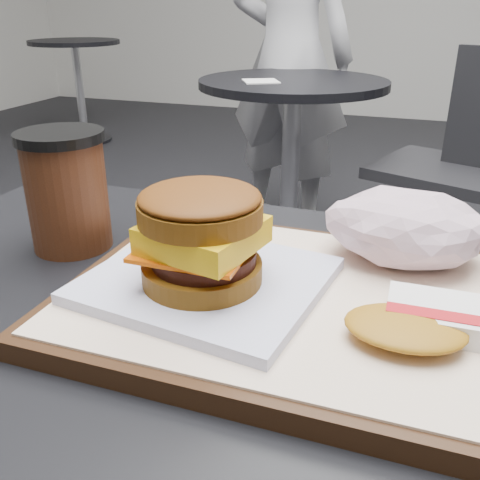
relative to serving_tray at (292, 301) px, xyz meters
name	(u,v)px	position (x,y,z in m)	size (l,w,h in m)	color
serving_tray	(292,301)	(0.00, 0.00, 0.00)	(0.38, 0.28, 0.02)	black
breakfast_sandwich	(203,247)	(-0.07, -0.02, 0.05)	(0.21, 0.19, 0.09)	white
hash_brown	(430,322)	(0.11, -0.03, 0.02)	(0.12, 0.09, 0.02)	white
crumpled_wrapper	(406,227)	(0.08, 0.10, 0.04)	(0.15, 0.11, 0.06)	silver
coffee_cup	(67,189)	(-0.26, 0.05, 0.05)	(0.09, 0.09, 0.13)	#3E1D0F
neighbor_table	(291,133)	(-0.40, 1.59, -0.23)	(0.70, 0.70, 0.75)	black
napkin	(261,81)	(-0.49, 1.49, -0.03)	(0.12, 0.12, 0.00)	white
neighbor_chair	(463,159)	(0.22, 1.59, -0.27)	(0.65, 0.54, 0.88)	#96969B
patron	(289,57)	(-0.53, 2.02, 0.01)	(0.58, 0.38, 1.58)	silver
bg_table_mid	(77,67)	(-2.45, 3.14, -0.22)	(0.66, 0.66, 0.75)	black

